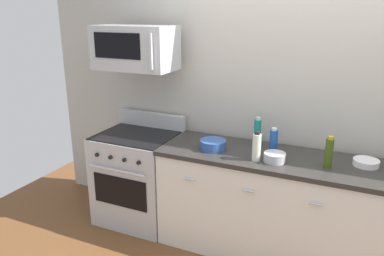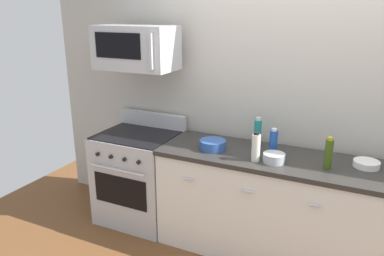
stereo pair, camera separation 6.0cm
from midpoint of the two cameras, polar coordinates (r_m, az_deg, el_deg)
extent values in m
plane|color=brown|center=(3.64, 13.04, -18.07)|extent=(6.38, 6.38, 0.00)
cube|color=#B7B2A8|center=(3.46, 15.99, 4.50)|extent=(5.32, 0.10, 2.70)
cube|color=silver|center=(3.40, 13.56, -12.02)|extent=(2.20, 0.62, 0.88)
cube|color=#2D2B28|center=(3.20, 14.14, -4.84)|extent=(2.23, 0.65, 0.04)
cylinder|color=silver|center=(3.20, -0.96, -7.75)|extent=(0.10, 0.02, 0.02)
cylinder|color=silver|center=(3.04, 7.91, -9.40)|extent=(0.10, 0.02, 0.02)
cylinder|color=silver|center=(2.96, 17.62, -10.93)|extent=(0.10, 0.02, 0.02)
cube|color=#B7BABF|center=(3.90, -8.55, -7.49)|extent=(0.76, 0.64, 0.91)
cube|color=black|center=(3.66, -11.32, -9.46)|extent=(0.58, 0.01, 0.30)
cylinder|color=#B7BABF|center=(3.54, -11.83, -6.34)|extent=(0.61, 0.02, 0.02)
cube|color=#B7BABF|center=(3.94, -6.62, 1.19)|extent=(0.76, 0.06, 0.16)
cube|color=black|center=(3.73, -8.87, -1.05)|extent=(0.73, 0.61, 0.01)
cylinder|color=black|center=(3.65, -14.63, -3.94)|extent=(0.04, 0.02, 0.04)
cylinder|color=black|center=(3.56, -12.72, -4.35)|extent=(0.04, 0.02, 0.04)
cylinder|color=black|center=(3.47, -10.70, -4.77)|extent=(0.04, 0.02, 0.04)
cylinder|color=black|center=(3.39, -8.59, -5.21)|extent=(0.04, 0.02, 0.04)
cube|color=#B7BABF|center=(3.59, -9.06, 11.90)|extent=(0.74, 0.40, 0.40)
cube|color=black|center=(3.46, -11.82, 12.06)|extent=(0.48, 0.01, 0.22)
cube|color=#B7BABF|center=(3.25, -6.74, 11.41)|extent=(0.02, 0.04, 0.30)
cylinder|color=silver|center=(3.07, 9.16, -2.91)|extent=(0.07, 0.07, 0.22)
cylinder|color=black|center=(3.03, 9.28, -0.75)|extent=(0.05, 0.05, 0.02)
cylinder|color=#385114|center=(3.07, 19.44, -3.64)|extent=(0.06, 0.06, 0.23)
cylinder|color=#B29919|center=(3.02, 19.68, -1.39)|extent=(0.04, 0.04, 0.02)
cylinder|color=#1E4CA5|center=(3.25, 11.69, -2.05)|extent=(0.07, 0.07, 0.20)
cylinder|color=silver|center=(3.21, 11.81, -0.17)|extent=(0.04, 0.04, 0.02)
cylinder|color=#197F7A|center=(3.39, 9.35, -0.72)|extent=(0.06, 0.06, 0.24)
cylinder|color=beige|center=(3.35, 9.46, 1.44)|extent=(0.04, 0.04, 0.02)
cylinder|color=#B2B5BA|center=(3.09, 11.83, -4.36)|extent=(0.17, 0.17, 0.07)
torus|color=#B2B5BA|center=(3.08, 11.87, -3.80)|extent=(0.17, 0.17, 0.01)
cylinder|color=#B2B5BA|center=(3.10, 11.79, -4.91)|extent=(0.10, 0.10, 0.01)
cylinder|color=#2D519E|center=(3.29, 2.66, -2.52)|extent=(0.23, 0.23, 0.08)
torus|color=#2D519E|center=(3.28, 2.67, -1.94)|extent=(0.23, 0.23, 0.01)
cylinder|color=#2D519E|center=(3.31, 2.66, -3.09)|extent=(0.13, 0.13, 0.01)
cylinder|color=white|center=(3.24, 24.33, -4.79)|extent=(0.20, 0.20, 0.05)
torus|color=white|center=(3.24, 24.37, -4.46)|extent=(0.20, 0.20, 0.01)
cylinder|color=white|center=(3.25, 24.28, -5.14)|extent=(0.11, 0.11, 0.01)
camera|label=1|loc=(0.03, -90.52, -0.16)|focal=35.30mm
camera|label=2|loc=(0.03, 89.48, 0.16)|focal=35.30mm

